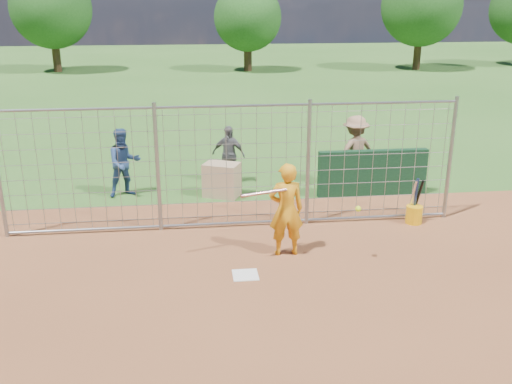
{
  "coord_description": "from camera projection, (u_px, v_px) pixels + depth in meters",
  "views": [
    {
      "loc": [
        -0.84,
        -8.85,
        4.48
      ],
      "look_at": [
        0.3,
        0.8,
        1.15
      ],
      "focal_mm": 40.0,
      "sensor_mm": 36.0,
      "label": 1
    }
  ],
  "objects": [
    {
      "name": "infield_dirt",
      "position": [
        268.0,
        379.0,
        7.04
      ],
      "size": [
        18.0,
        18.0,
        0.0
      ],
      "primitive_type": "plane",
      "color": "brown",
      "rests_on": "ground"
    },
    {
      "name": "batter",
      "position": [
        286.0,
        210.0,
        10.21
      ],
      "size": [
        0.64,
        0.43,
        1.73
      ],
      "primitive_type": "imported",
      "rotation": [
        0.0,
        0.0,
        3.17
      ],
      "color": "orange",
      "rests_on": "ground"
    },
    {
      "name": "ground",
      "position": [
        244.0,
        270.0,
        9.86
      ],
      "size": [
        100.0,
        100.0,
        0.0
      ],
      "primitive_type": "plane",
      "color": "#2D591E",
      "rests_on": "ground"
    },
    {
      "name": "equipment_bin",
      "position": [
        222.0,
        180.0,
        13.42
      ],
      "size": [
        0.96,
        0.84,
        0.8
      ],
      "primitive_type": "cube",
      "rotation": [
        0.0,
        0.0,
        -0.43
      ],
      "color": "tan",
      "rests_on": "ground"
    },
    {
      "name": "bystander_a",
      "position": [
        124.0,
        163.0,
        13.32
      ],
      "size": [
        0.95,
        0.85,
        1.62
      ],
      "primitive_type": "imported",
      "rotation": [
        0.0,
        0.0,
        0.35
      ],
      "color": "navy",
      "rests_on": "ground"
    },
    {
      "name": "bystander_c",
      "position": [
        355.0,
        151.0,
        14.02
      ],
      "size": [
        1.29,
        0.96,
        1.77
      ],
      "primitive_type": "imported",
      "rotation": [
        0.0,
        0.0,
        3.44
      ],
      "color": "#976F52",
      "rests_on": "ground"
    },
    {
      "name": "tree_line",
      "position": [
        249.0,
        10.0,
        35.43
      ],
      "size": [
        44.66,
        6.72,
        6.48
      ],
      "color": "#3F2B19",
      "rests_on": "ground"
    },
    {
      "name": "dugout_wall",
      "position": [
        372.0,
        173.0,
        13.44
      ],
      "size": [
        2.6,
        0.2,
        1.1
      ],
      "primitive_type": "cube",
      "color": "#11381E",
      "rests_on": "ground"
    },
    {
      "name": "home_plate",
      "position": [
        245.0,
        275.0,
        9.67
      ],
      "size": [
        0.43,
        0.43,
        0.02
      ],
      "primitive_type": "cube",
      "color": "silver",
      "rests_on": "ground"
    },
    {
      "name": "bystander_b",
      "position": [
        228.0,
        155.0,
        14.28
      ],
      "size": [
        0.94,
        0.7,
        1.48
      ],
      "primitive_type": "imported",
      "rotation": [
        0.0,
        0.0,
        -0.45
      ],
      "color": "#535458",
      "rests_on": "ground"
    },
    {
      "name": "bucket_with_bats",
      "position": [
        414.0,
        212.0,
        11.84
      ],
      "size": [
        0.34,
        0.39,
        0.98
      ],
      "color": "#F1A80C",
      "rests_on": "ground"
    },
    {
      "name": "backstop_fence",
      "position": [
        234.0,
        168.0,
        11.33
      ],
      "size": [
        9.08,
        0.08,
        2.6
      ],
      "color": "gray",
      "rests_on": "ground"
    },
    {
      "name": "equipment_in_play",
      "position": [
        287.0,
        197.0,
        9.79
      ],
      "size": [
        2.07,
        0.5,
        0.35
      ],
      "color": "silver",
      "rests_on": "ground"
    }
  ]
}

